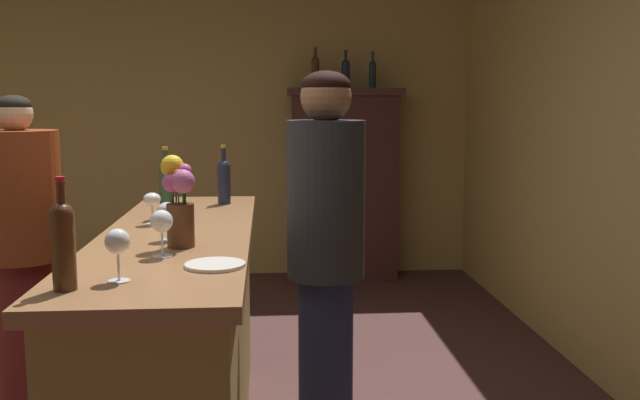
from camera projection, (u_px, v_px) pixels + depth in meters
wall_back at (193, 122)px, 6.17m from camera, size 4.96×0.12×2.70m
bar_counter at (180, 345)px, 3.00m from camera, size 0.61×2.23×0.99m
display_cabinet at (345, 181)px, 6.06m from camera, size 0.97×0.38×1.64m
wine_bottle_merlot at (166, 186)px, 3.30m from camera, size 0.06×0.06×0.33m
wine_bottle_chardonnay at (63, 241)px, 2.00m from camera, size 0.07×0.07×0.33m
wine_bottle_rose at (224, 179)px, 3.73m from camera, size 0.07×0.07×0.31m
wine_glass_front at (162, 223)px, 2.44m from camera, size 0.08×0.08×0.17m
wine_glass_mid at (118, 243)px, 2.10m from camera, size 0.08×0.08×0.16m
wine_glass_rear at (167, 212)px, 2.73m from camera, size 0.08×0.08×0.15m
wine_glass_spare at (152, 200)px, 3.10m from camera, size 0.08×0.08×0.14m
flower_arrangement at (179, 195)px, 2.60m from camera, size 0.13×0.14×0.34m
cheese_plate at (215, 265)px, 2.31m from camera, size 0.20×0.20×0.01m
display_bottle_left at (315, 70)px, 5.92m from camera, size 0.07×0.07×0.34m
display_bottle_midleft at (346, 72)px, 5.94m from camera, size 0.07×0.07×0.31m
display_bottle_center at (373, 73)px, 5.96m from camera, size 0.06×0.06×0.31m
patron_by_cabinet at (22, 247)px, 3.35m from camera, size 0.39×0.39×1.55m
bartender at (326, 252)px, 2.85m from camera, size 0.31×0.31×1.64m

